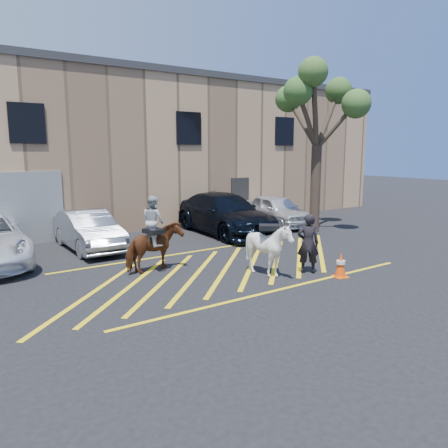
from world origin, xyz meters
TOP-DOWN VIEW (x-y plane):
  - ground at (0.00, 0.00)m, footprint 90.00×90.00m
  - car_silver_sedan at (-2.61, 4.71)m, footprint 1.52×4.32m
  - car_blue_suv at (3.28, 4.47)m, footprint 2.81×6.09m
  - car_white_suv at (6.50, 4.69)m, footprint 2.19×4.48m
  - handler at (1.74, -2.06)m, footprint 0.77×0.74m
  - warehouse at (-0.01, 11.99)m, footprint 32.42×10.20m
  - hatching_zone at (-0.00, -0.30)m, footprint 12.60×5.12m
  - mounted_bay at (-1.95, 0.66)m, footprint 1.84×1.05m
  - saddled_white at (0.59, -1.62)m, footprint 1.91×1.94m
  - traffic_cone at (2.18, -2.94)m, footprint 0.45×0.45m
  - tree at (6.81, 2.52)m, footprint 3.99×4.37m

SIDE VIEW (x-z plane):
  - ground at x=0.00m, z-range 0.00..0.00m
  - hatching_zone at x=0.00m, z-range 0.00..0.01m
  - traffic_cone at x=2.18m, z-range 0.00..0.73m
  - car_silver_sedan at x=-2.61m, z-range 0.00..1.42m
  - car_white_suv at x=6.50m, z-range 0.00..1.47m
  - saddled_white at x=0.59m, z-range 0.01..1.61m
  - car_blue_suv at x=3.28m, z-range 0.00..1.73m
  - handler at x=1.74m, z-range 0.00..1.78m
  - mounted_bay at x=-1.95m, z-range -0.22..2.07m
  - warehouse at x=-0.01m, z-range 0.00..7.30m
  - tree at x=6.81m, z-range 2.04..9.35m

